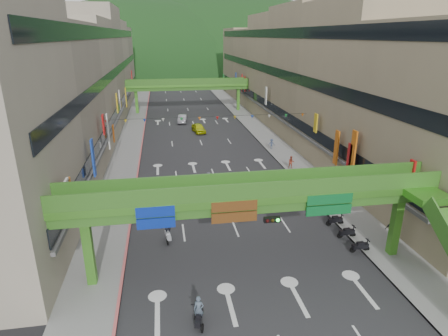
# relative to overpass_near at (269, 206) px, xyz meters

# --- Properties ---
(ground) EXTENTS (320.00, 320.00, 0.00)m
(ground) POSITION_rel_overpass_near_xyz_m (-0.93, -5.38, -5.21)
(ground) COLOR black
(ground) RESTS_ON ground
(road_slab) EXTENTS (18.00, 140.00, 0.02)m
(road_slab) POSITION_rel_overpass_near_xyz_m (-0.93, 44.62, -5.20)
(road_slab) COLOR #28282B
(road_slab) RESTS_ON ground
(sidewalk_left) EXTENTS (4.00, 140.00, 0.15)m
(sidewalk_left) POSITION_rel_overpass_near_xyz_m (-11.93, 44.62, -5.13)
(sidewalk_left) COLOR gray
(sidewalk_left) RESTS_ON ground
(sidewalk_right) EXTENTS (4.00, 140.00, 0.15)m
(sidewalk_right) POSITION_rel_overpass_near_xyz_m (10.07, 44.62, -5.13)
(sidewalk_right) COLOR gray
(sidewalk_right) RESTS_ON ground
(curb_left) EXTENTS (0.20, 140.00, 0.18)m
(curb_left) POSITION_rel_overpass_near_xyz_m (-10.03, 44.62, -5.12)
(curb_left) COLOR #CC5959
(curb_left) RESTS_ON ground
(curb_right) EXTENTS (0.20, 140.00, 0.18)m
(curb_right) POSITION_rel_overpass_near_xyz_m (8.17, 44.62, -5.12)
(curb_right) COLOR gray
(curb_right) RESTS_ON ground
(building_row_left) EXTENTS (12.80, 95.00, 19.00)m
(building_row_left) POSITION_rel_overpass_near_xyz_m (-19.86, 44.62, 4.25)
(building_row_left) COLOR #9E937F
(building_row_left) RESTS_ON ground
(building_row_right) EXTENTS (12.80, 95.00, 19.00)m
(building_row_right) POSITION_rel_overpass_near_xyz_m (18.00, 44.62, 4.25)
(building_row_right) COLOR gray
(building_row_right) RESTS_ON ground
(overpass_near) EXTENTS (28.00, 12.27, 7.10)m
(overpass_near) POSITION_rel_overpass_near_xyz_m (0.00, 0.00, 0.00)
(overpass_near) COLOR #4C9E2D
(overpass_near) RESTS_ON ground
(overpass_far) EXTENTS (28.00, 2.20, 7.10)m
(overpass_far) POSITION_rel_overpass_near_xyz_m (-0.93, 59.62, 0.20)
(overpass_far) COLOR #4C9E2D
(overpass_far) RESTS_ON ground
(hill_left) EXTENTS (168.00, 140.00, 112.00)m
(hill_left) POSITION_rel_overpass_near_xyz_m (-15.93, 154.62, -5.21)
(hill_left) COLOR #1C4419
(hill_left) RESTS_ON ground
(hill_right) EXTENTS (208.00, 176.00, 128.00)m
(hill_right) POSITION_rel_overpass_near_xyz_m (24.07, 174.62, -5.21)
(hill_right) COLOR #1C4419
(hill_right) RESTS_ON ground
(bunting_string) EXTENTS (26.00, 0.36, 0.47)m
(bunting_string) POSITION_rel_overpass_near_xyz_m (-0.93, 24.62, 0.75)
(bunting_string) COLOR black
(bunting_string) RESTS_ON ground
(scooter_rider_near) EXTENTS (0.74, 1.58, 1.96)m
(scooter_rider_near) POSITION_rel_overpass_near_xyz_m (-5.23, -4.38, -4.30)
(scooter_rider_near) COLOR black
(scooter_rider_near) RESTS_ON ground
(scooter_rider_mid) EXTENTS (0.94, 1.60, 2.16)m
(scooter_rider_mid) POSITION_rel_overpass_near_xyz_m (-2.54, 11.28, -4.09)
(scooter_rider_mid) COLOR black
(scooter_rider_mid) RESTS_ON ground
(scooter_rider_left) EXTENTS (1.10, 1.60, 2.14)m
(scooter_rider_left) POSITION_rel_overpass_near_xyz_m (-6.76, 5.42, -4.13)
(scooter_rider_left) COLOR #9FA1A9
(scooter_rider_left) RESTS_ON ground
(scooter_rider_far) EXTENTS (0.85, 1.60, 2.03)m
(scooter_rider_far) POSITION_rel_overpass_near_xyz_m (-2.12, 15.65, -4.18)
(scooter_rider_far) COLOR maroon
(scooter_rider_far) RESTS_ON ground
(parked_scooter_row) EXTENTS (1.60, 7.15, 1.08)m
(parked_scooter_row) POSITION_rel_overpass_near_xyz_m (7.87, 4.62, -4.68)
(parked_scooter_row) COLOR black
(parked_scooter_row) RESTS_ON ground
(car_silver) EXTENTS (2.22, 4.75, 1.51)m
(car_silver) POSITION_rel_overpass_near_xyz_m (-2.90, 49.28, -4.45)
(car_silver) COLOR #98979F
(car_silver) RESTS_ON ground
(car_yellow) EXTENTS (2.44, 4.67, 1.52)m
(car_yellow) POSITION_rel_overpass_near_xyz_m (-0.64, 41.12, -4.45)
(car_yellow) COLOR #C5D014
(car_yellow) RESTS_ON ground
(pedestrian_red) EXTENTS (0.85, 0.70, 1.61)m
(pedestrian_red) POSITION_rel_overpass_near_xyz_m (8.87, 20.36, -4.40)
(pedestrian_red) COLOR #9C3E2A
(pedestrian_red) RESTS_ON ground
(pedestrian_dark) EXTENTS (1.08, 0.61, 1.73)m
(pedestrian_dark) POSITION_rel_overpass_near_xyz_m (11.27, 2.62, -4.34)
(pedestrian_dark) COLOR black
(pedestrian_dark) RESTS_ON ground
(pedestrian_blue) EXTENTS (0.82, 0.68, 1.51)m
(pedestrian_blue) POSITION_rel_overpass_near_xyz_m (8.87, 29.06, -4.45)
(pedestrian_blue) COLOR #3A4662
(pedestrian_blue) RESTS_ON ground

